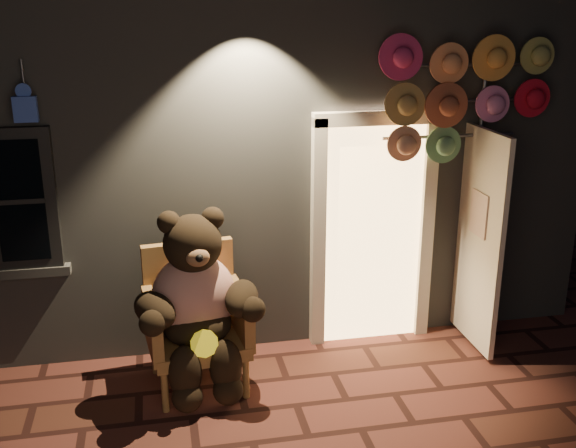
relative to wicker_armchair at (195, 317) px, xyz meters
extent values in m
plane|color=#5B2922|center=(0.34, -0.98, -0.59)|extent=(60.00, 60.00, 0.00)
cube|color=slate|center=(0.34, 3.02, 1.06)|extent=(7.00, 5.00, 3.30)
cube|color=slate|center=(-1.56, 0.48, 0.33)|extent=(1.10, 0.14, 0.08)
cube|color=#EBB569|center=(1.69, 0.50, 0.46)|extent=(0.92, 0.10, 2.10)
cube|color=beige|center=(1.17, 0.46, 0.46)|extent=(0.12, 0.12, 2.20)
cube|color=beige|center=(2.21, 0.46, 0.46)|extent=(0.12, 0.12, 2.20)
cube|color=beige|center=(1.69, 0.46, 1.54)|extent=(1.16, 0.12, 0.12)
cube|color=beige|center=(2.59, 0.12, 0.46)|extent=(0.05, 0.80, 2.00)
cube|color=#314DAC|center=(-1.21, 0.40, 1.71)|extent=(0.18, 0.07, 0.20)
cylinder|color=#59595E|center=(-1.21, 0.46, 1.96)|extent=(0.02, 0.02, 0.25)
cube|color=olive|center=(0.01, -0.09, -0.18)|extent=(0.84, 0.80, 0.11)
cube|color=olive|center=(-0.03, 0.23, 0.20)|extent=(0.77, 0.18, 0.77)
cube|color=olive|center=(-0.35, -0.16, 0.04)|extent=(0.16, 0.66, 0.44)
cube|color=olive|center=(0.37, -0.08, 0.04)|extent=(0.16, 0.66, 0.44)
cylinder|color=olive|center=(-0.28, -0.44, -0.41)|extent=(0.05, 0.05, 0.35)
cylinder|color=olive|center=(0.37, -0.36, -0.41)|extent=(0.05, 0.05, 0.35)
cylinder|color=olive|center=(-0.35, 0.17, -0.41)|extent=(0.05, 0.05, 0.35)
cylinder|color=olive|center=(0.30, 0.25, -0.41)|extent=(0.05, 0.05, 0.35)
ellipsoid|color=#AF2B12|center=(0.00, -0.05, 0.21)|extent=(0.75, 0.63, 0.73)
ellipsoid|color=black|center=(0.01, -0.13, 0.00)|extent=(0.62, 0.55, 0.34)
sphere|color=black|center=(0.01, -0.10, 0.69)|extent=(0.52, 0.52, 0.47)
sphere|color=black|center=(-0.17, -0.09, 0.88)|extent=(0.18, 0.18, 0.18)
sphere|color=black|center=(0.17, -0.05, 0.88)|extent=(0.18, 0.18, 0.18)
ellipsoid|color=brown|center=(0.03, -0.31, 0.65)|extent=(0.20, 0.15, 0.15)
ellipsoid|color=black|center=(-0.32, -0.31, 0.24)|extent=(0.45, 0.55, 0.27)
ellipsoid|color=black|center=(0.37, -0.23, 0.24)|extent=(0.37, 0.53, 0.27)
ellipsoid|color=black|center=(-0.12, -0.45, -0.25)|extent=(0.27, 0.27, 0.45)
ellipsoid|color=black|center=(0.21, -0.41, -0.25)|extent=(0.27, 0.27, 0.45)
sphere|color=black|center=(-0.11, -0.51, -0.43)|extent=(0.24, 0.24, 0.24)
sphere|color=black|center=(0.21, -0.48, -0.43)|extent=(0.24, 0.24, 0.24)
cylinder|color=yellow|center=(0.04, -0.43, -0.02)|extent=(0.23, 0.12, 0.22)
cylinder|color=#59595E|center=(2.65, 0.40, 0.81)|extent=(0.04, 0.04, 2.79)
cylinder|color=#59595E|center=(2.34, 0.38, 1.99)|extent=(1.24, 0.03, 0.03)
cylinder|color=#59595E|center=(2.34, 0.38, 1.68)|extent=(1.24, 0.03, 0.03)
cylinder|color=#59595E|center=(2.34, 0.38, 1.37)|extent=(1.24, 0.03, 0.03)
cylinder|color=#CE2E65|center=(1.84, 0.32, 2.05)|extent=(0.35, 0.11, 0.35)
cylinder|color=#EA8F59|center=(2.25, 0.29, 2.05)|extent=(0.35, 0.11, 0.35)
cylinder|color=gold|center=(2.66, 0.26, 2.05)|extent=(0.35, 0.11, 0.35)
cylinder|color=tan|center=(3.08, 0.32, 2.05)|extent=(0.35, 0.11, 0.35)
cylinder|color=#A88346|center=(1.84, 0.29, 1.68)|extent=(0.35, 0.11, 0.35)
cylinder|color=brown|center=(2.25, 0.26, 1.68)|extent=(0.35, 0.11, 0.35)
cylinder|color=pink|center=(2.66, 0.32, 1.68)|extent=(0.35, 0.11, 0.35)
cylinder|color=red|center=(3.08, 0.29, 1.68)|extent=(0.35, 0.11, 0.35)
cylinder|color=tan|center=(1.84, 0.26, 1.32)|extent=(0.35, 0.11, 0.35)
cylinder|color=#558B62|center=(2.25, 0.32, 1.32)|extent=(0.35, 0.11, 0.35)
camera|label=1|loc=(-0.24, -5.16, 2.49)|focal=42.00mm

